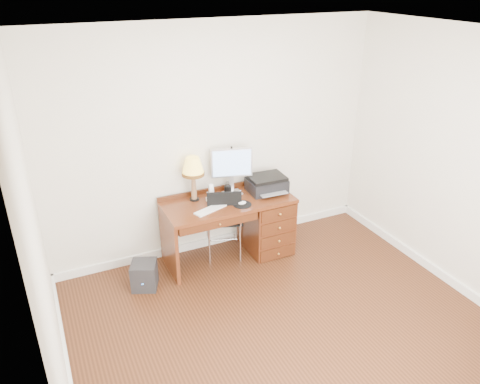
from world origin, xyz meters
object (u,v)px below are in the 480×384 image
printer (267,184)px  chair (226,215)px  monitor (231,165)px  equipment_box (144,275)px  leg_lamp (193,169)px  desk (253,220)px  phone (212,197)px

printer → chair: size_ratio=0.50×
monitor → equipment_box: size_ratio=1.82×
equipment_box → printer: bearing=30.6°
chair → monitor: bearing=64.7°
printer → chair: (-0.54, -0.01, -0.29)m
printer → equipment_box: printer is taller
monitor → printer: (0.40, -0.14, -0.25)m
monitor → chair: 0.58m
leg_lamp → chair: bearing=-25.3°
desk → chair: bearing=175.7°
monitor → leg_lamp: 0.47m
desk → equipment_box: 1.43m
leg_lamp → phone: leg_lamp is taller
printer → desk: bearing=-166.1°
phone → equipment_box: phone is taller
printer → equipment_box: 1.75m
printer → phone: 0.70m
equipment_box → monitor: bearing=39.3°
printer → equipment_box: size_ratio=1.48×
printer → phone: size_ratio=2.12×
monitor → phone: (-0.30, -0.12, -0.29)m
phone → desk: bearing=-9.4°
desk → leg_lamp: size_ratio=2.87×
chair → equipment_box: (-1.05, -0.21, -0.40)m
printer → leg_lamp: leg_lamp is taller
chair → equipment_box: bearing=-150.5°
leg_lamp → equipment_box: (-0.73, -0.36, -0.98)m
monitor → equipment_box: monitor is taller
monitor → equipment_box: bearing=-148.3°
desk → monitor: (-0.20, 0.17, 0.69)m
phone → chair: bearing=-12.6°
chair → desk: bearing=14.2°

